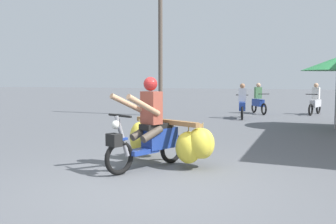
# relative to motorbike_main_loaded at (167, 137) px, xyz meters

# --- Properties ---
(ground_plane) EXTENTS (120.00, 120.00, 0.00)m
(ground_plane) POSITION_rel_motorbike_main_loaded_xyz_m (0.28, -1.32, -0.51)
(ground_plane) COLOR #56595E
(motorbike_main_loaded) EXTENTS (1.81, 2.02, 1.58)m
(motorbike_main_loaded) POSITION_rel_motorbike_main_loaded_xyz_m (0.00, 0.00, 0.00)
(motorbike_main_loaded) COLOR black
(motorbike_main_loaded) RESTS_ON ground
(motorbike_distant_ahead_left) EXTENTS (0.55, 1.61, 1.40)m
(motorbike_distant_ahead_left) POSITION_rel_motorbike_main_loaded_xyz_m (-0.08, 8.47, 0.06)
(motorbike_distant_ahead_left) COLOR black
(motorbike_distant_ahead_left) RESTS_ON ground
(motorbike_distant_ahead_right) EXTENTS (0.92, 1.44, 1.40)m
(motorbike_distant_ahead_right) POSITION_rel_motorbike_main_loaded_xyz_m (0.25, 10.94, 0.06)
(motorbike_distant_ahead_right) COLOR black
(motorbike_distant_ahead_right) RESTS_ON ground
(motorbike_distant_far_ahead) EXTENTS (0.68, 1.57, 1.40)m
(motorbike_distant_far_ahead) POSITION_rel_motorbike_main_loaded_xyz_m (2.67, 11.35, 0.06)
(motorbike_distant_far_ahead) COLOR black
(motorbike_distant_far_ahead) RESTS_ON ground
(utility_pole) EXTENTS (0.18, 0.18, 6.05)m
(utility_pole) POSITION_rel_motorbike_main_loaded_xyz_m (-3.54, 8.41, 2.52)
(utility_pole) COLOR brown
(utility_pole) RESTS_ON ground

